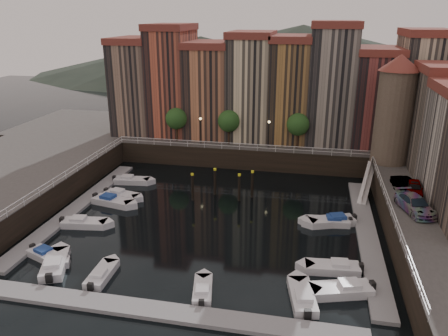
% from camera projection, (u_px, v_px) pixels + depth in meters
% --- Properties ---
extents(ground, '(200.00, 200.00, 0.00)m').
position_uv_depth(ground, '(215.00, 217.00, 48.64)').
color(ground, black).
rests_on(ground, ground).
extents(quay_far, '(80.00, 20.00, 3.00)m').
position_uv_depth(quay_far, '(250.00, 141.00, 72.13)').
color(quay_far, black).
rests_on(quay_far, ground).
extents(dock_left, '(2.00, 28.00, 0.35)m').
position_uv_depth(dock_left, '(77.00, 207.00, 50.76)').
color(dock_left, gray).
rests_on(dock_left, ground).
extents(dock_right, '(2.00, 28.00, 0.35)m').
position_uv_depth(dock_right, '(367.00, 234.00, 44.56)').
color(dock_right, gray).
rests_on(dock_right, ground).
extents(dock_near, '(30.00, 2.00, 0.35)m').
position_uv_depth(dock_near, '(164.00, 312.00, 32.89)').
color(dock_near, gray).
rests_on(dock_near, ground).
extents(mountains, '(145.00, 100.00, 18.00)m').
position_uv_depth(mountains, '(292.00, 56.00, 147.18)').
color(mountains, '#2D382D').
rests_on(mountains, ground).
extents(far_terrace, '(48.70, 10.30, 17.50)m').
position_uv_depth(far_terrace, '(270.00, 87.00, 66.03)').
color(far_terrace, '#8A6C57').
rests_on(far_terrace, quay_far).
extents(corner_tower, '(5.20, 5.20, 13.80)m').
position_uv_depth(corner_tower, '(395.00, 108.00, 54.79)').
color(corner_tower, '#6B5B4C').
rests_on(corner_tower, quay_right).
extents(promenade_trees, '(21.20, 3.20, 5.20)m').
position_uv_depth(promenade_trees, '(233.00, 121.00, 63.49)').
color(promenade_trees, black).
rests_on(promenade_trees, quay_far).
extents(street_lamps, '(10.36, 0.36, 4.18)m').
position_uv_depth(street_lamps, '(234.00, 128.00, 62.73)').
color(street_lamps, black).
rests_on(street_lamps, quay_far).
extents(railings, '(36.08, 34.04, 0.52)m').
position_uv_depth(railings, '(224.00, 170.00, 51.88)').
color(railings, white).
rests_on(railings, ground).
extents(gangway, '(2.78, 8.32, 3.73)m').
position_uv_depth(gangway, '(367.00, 180.00, 53.95)').
color(gangway, white).
rests_on(gangway, ground).
extents(mooring_pilings, '(7.27, 2.70, 3.78)m').
position_uv_depth(mooring_pilings, '(225.00, 186.00, 53.06)').
color(mooring_pilings, black).
rests_on(mooring_pilings, ground).
extents(boat_left_0, '(4.61, 3.08, 1.04)m').
position_uv_depth(boat_left_0, '(47.00, 255.00, 40.24)').
color(boat_left_0, silver).
rests_on(boat_left_0, ground).
extents(boat_left_1, '(5.10, 2.42, 1.15)m').
position_uv_depth(boat_left_1, '(83.00, 223.00, 46.40)').
color(boat_left_1, silver).
rests_on(boat_left_1, ground).
extents(boat_left_2, '(5.40, 2.84, 1.21)m').
position_uv_depth(boat_left_2, '(112.00, 201.00, 51.74)').
color(boat_left_2, silver).
rests_on(boat_left_2, ground).
extents(boat_left_3, '(4.89, 2.59, 1.10)m').
position_uv_depth(boat_left_3, '(121.00, 195.00, 53.60)').
color(boat_left_3, silver).
rests_on(boat_left_3, ground).
extents(boat_left_4, '(5.05, 2.33, 1.14)m').
position_uv_depth(boat_left_4, '(131.00, 180.00, 58.23)').
color(boat_left_4, silver).
rests_on(boat_left_4, ground).
extents(boat_right_0, '(5.38, 3.28, 1.21)m').
position_uv_depth(boat_right_0, '(343.00, 290.00, 35.14)').
color(boat_right_0, silver).
rests_on(boat_right_0, ground).
extents(boat_right_1, '(5.06, 2.24, 1.14)m').
position_uv_depth(boat_right_1, '(334.00, 268.00, 38.23)').
color(boat_right_1, silver).
rests_on(boat_right_1, ground).
extents(boat_right_2, '(4.94, 2.27, 1.11)m').
position_uv_depth(boat_right_2, '(329.00, 222.00, 46.73)').
color(boat_right_2, silver).
rests_on(boat_right_2, ground).
extents(boat_right_3, '(5.28, 3.49, 1.19)m').
position_uv_depth(boat_right_3, '(333.00, 221.00, 46.79)').
color(boat_right_3, silver).
rests_on(boat_right_3, ground).
extents(boat_near_0, '(3.63, 5.35, 1.21)m').
position_uv_depth(boat_near_0, '(55.00, 264.00, 38.67)').
color(boat_near_0, silver).
rests_on(boat_near_0, ground).
extents(boat_near_1, '(1.74, 4.41, 1.01)m').
position_uv_depth(boat_near_1, '(101.00, 275.00, 37.30)').
color(boat_near_1, silver).
rests_on(boat_near_1, ground).
extents(boat_near_2, '(2.23, 4.21, 0.94)m').
position_uv_depth(boat_near_2, '(203.00, 290.00, 35.23)').
color(boat_near_2, silver).
rests_on(boat_near_2, ground).
extents(boat_near_3, '(2.70, 5.12, 1.15)m').
position_uv_depth(boat_near_3, '(302.00, 297.00, 34.27)').
color(boat_near_3, silver).
rests_on(boat_near_3, ground).
extents(car_a, '(2.21, 4.40, 1.44)m').
position_uv_depth(car_a, '(414.00, 189.00, 46.65)').
color(car_a, gray).
rests_on(car_a, quay_right).
extents(car_b, '(2.70, 4.27, 1.33)m').
position_uv_depth(car_b, '(405.00, 185.00, 47.77)').
color(car_b, gray).
rests_on(car_b, quay_right).
extents(car_c, '(3.81, 5.89, 1.59)m').
position_uv_depth(car_c, '(415.00, 205.00, 42.50)').
color(car_c, gray).
rests_on(car_c, quay_right).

